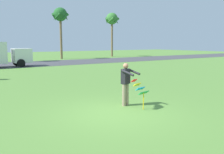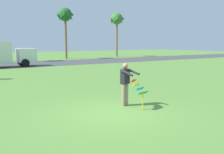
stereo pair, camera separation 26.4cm
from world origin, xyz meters
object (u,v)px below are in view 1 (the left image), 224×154
Objects in this scene: kite_held at (140,90)px; palm_tree_far_left at (112,20)px; palm_tree_centre_far at (60,16)px; person_kite_flyer at (126,83)px.

palm_tree_far_left is (18.09, 29.77, 5.80)m from kite_held.
palm_tree_centre_far reaches higher than palm_tree_far_left.
kite_held is 0.14× the size of palm_tree_far_left.
person_kite_flyer is 1.54× the size of kite_held.
palm_tree_far_left is at bearing 58.71° from kite_held.
palm_tree_centre_far is 1.00× the size of palm_tree_far_left.
kite_held is at bearing -105.36° from palm_tree_centre_far.
person_kite_flyer is 0.22× the size of palm_tree_centre_far.
palm_tree_centre_far is at bearing -174.64° from palm_tree_far_left.
palm_tree_centre_far is (8.11, 28.16, 5.61)m from person_kite_flyer.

